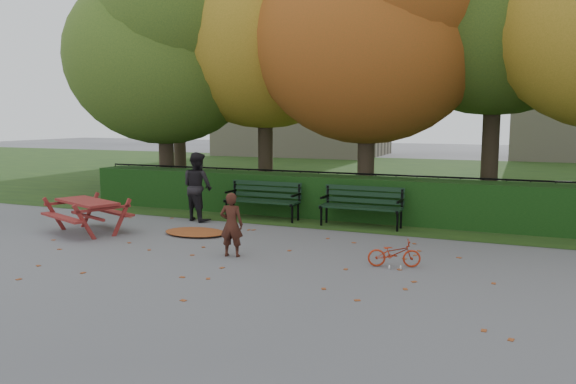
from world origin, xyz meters
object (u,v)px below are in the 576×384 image
at_px(picnic_table, 87,208).
at_px(child, 231,225).
at_px(adult, 198,187).
at_px(tree_c, 379,19).
at_px(bench_left, 264,197).
at_px(tree_f, 181,24).
at_px(bicycle, 394,253).
at_px(tree_b, 272,10).
at_px(bench_right, 362,203).
at_px(tree_a, 168,42).

xyz_separation_m(picnic_table, child, (3.73, -0.59, 0.03)).
height_order(picnic_table, adult, adult).
relative_size(tree_c, bench_left, 4.44).
xyz_separation_m(tree_f, child, (6.89, -9.04, -5.13)).
relative_size(adult, bicycle, 1.90).
xyz_separation_m(tree_b, bench_right, (3.54, -3.04, -4.88)).
bearing_deg(adult, bench_left, -128.77).
height_order(tree_f, child, tree_f).
distance_m(child, adult, 3.61).
distance_m(tree_a, tree_c, 6.04).
xyz_separation_m(tree_f, picnic_table, (3.16, -8.45, -5.16)).
height_order(tree_a, bench_right, tree_a).
bearing_deg(bicycle, tree_f, 30.20).
relative_size(picnic_table, child, 1.75).
xyz_separation_m(tree_a, tree_b, (2.74, 1.17, 0.88)).
bearing_deg(child, tree_a, -58.84).
xyz_separation_m(picnic_table, bicycle, (6.47, -0.19, -0.31)).
bearing_deg(tree_a, tree_c, 3.65).
bearing_deg(bicycle, bench_left, 32.86).
distance_m(adult, bicycle, 5.63).
relative_size(bench_right, child, 1.61).
height_order(tree_a, picnic_table, tree_a).
height_order(tree_c, bicycle, tree_c).
bearing_deg(bench_left, tree_a, 154.24).
bearing_deg(adult, tree_f, -34.65).
xyz_separation_m(tree_c, tree_f, (-7.97, 3.28, 0.87)).
relative_size(tree_b, adult, 5.50).
bearing_deg(tree_c, adult, -138.40).
height_order(picnic_table, bicycle, picnic_table).
distance_m(tree_f, bench_left, 9.56).
height_order(bench_right, child, child).
height_order(bench_left, picnic_table, bench_left).
relative_size(tree_c, picnic_table, 4.09).
bearing_deg(picnic_table, bench_right, 51.44).
bearing_deg(child, tree_f, -64.11).
height_order(bench_left, bicycle, bench_left).
bearing_deg(bicycle, tree_a, 39.17).
relative_size(tree_b, bench_left, 4.88).
bearing_deg(picnic_table, bench_left, 69.05).
distance_m(tree_f, bicycle, 14.04).
bearing_deg(bicycle, picnic_table, 70.44).
height_order(bench_right, picnic_table, bench_right).
bearing_deg(tree_f, adult, -54.51).
height_order(bench_left, child, child).
relative_size(child, adult, 0.70).
bearing_deg(tree_b, bench_left, -69.42).
bearing_deg(picnic_table, tree_b, 97.17).
height_order(tree_f, bench_left, tree_f).
distance_m(bench_right, adult, 3.81).
distance_m(tree_a, adult, 5.26).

